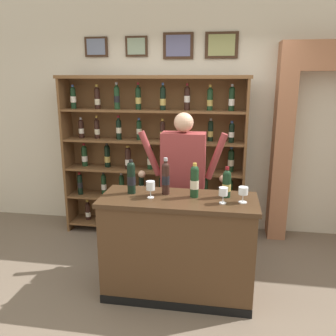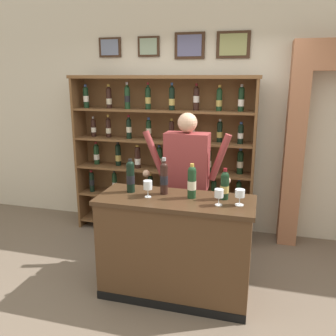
# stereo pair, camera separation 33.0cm
# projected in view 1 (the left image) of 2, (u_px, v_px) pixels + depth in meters

# --- Properties ---
(ground_plane) EXTENTS (14.00, 14.00, 0.02)m
(ground_plane) POSITION_uv_depth(u_px,v_px,m) (167.00, 292.00, 3.38)
(ground_plane) COLOR #6B5B4C
(back_wall) EXTENTS (12.00, 0.19, 3.22)m
(back_wall) POSITION_uv_depth(u_px,v_px,m) (187.00, 108.00, 4.57)
(back_wall) COLOR beige
(back_wall) RESTS_ON ground
(wine_shelf) EXTENTS (2.33, 0.36, 2.02)m
(wine_shelf) POSITION_uv_depth(u_px,v_px,m) (153.00, 152.00, 4.42)
(wine_shelf) COLOR brown
(wine_shelf) RESTS_ON ground
(archway_doorway) EXTENTS (1.35, 0.45, 2.40)m
(archway_doorway) POSITION_uv_depth(u_px,v_px,m) (330.00, 134.00, 4.23)
(archway_doorway) COLOR #9E6647
(archway_doorway) RESTS_ON ground
(tasting_counter) EXTENTS (1.40, 0.56, 0.96)m
(tasting_counter) POSITION_uv_depth(u_px,v_px,m) (178.00, 247.00, 3.23)
(tasting_counter) COLOR #4C331E
(tasting_counter) RESTS_ON ground
(shopkeeper) EXTENTS (0.95, 0.22, 1.66)m
(shopkeeper) POSITION_uv_depth(u_px,v_px,m) (183.00, 172.00, 3.69)
(shopkeeper) COLOR #2D3347
(shopkeeper) RESTS_ON ground
(tasting_bottle_bianco) EXTENTS (0.08, 0.08, 0.32)m
(tasting_bottle_bianco) POSITION_uv_depth(u_px,v_px,m) (131.00, 177.00, 3.20)
(tasting_bottle_bianco) COLOR black
(tasting_bottle_bianco) RESTS_ON tasting_counter
(tasting_bottle_chianti) EXTENTS (0.07, 0.07, 0.34)m
(tasting_bottle_chianti) POSITION_uv_depth(u_px,v_px,m) (166.00, 177.00, 3.17)
(tasting_bottle_chianti) COLOR black
(tasting_bottle_chianti) RESTS_ON tasting_counter
(tasting_bottle_riserva) EXTENTS (0.08, 0.08, 0.31)m
(tasting_bottle_riserva) POSITION_uv_depth(u_px,v_px,m) (194.00, 181.00, 3.10)
(tasting_bottle_riserva) COLOR #19381E
(tasting_bottle_riserva) RESTS_ON tasting_counter
(tasting_bottle_vin_santo) EXTENTS (0.08, 0.08, 0.28)m
(tasting_bottle_vin_santo) POSITION_uv_depth(u_px,v_px,m) (227.00, 183.00, 3.11)
(tasting_bottle_vin_santo) COLOR black
(tasting_bottle_vin_santo) RESTS_ON tasting_counter
(wine_glass_spare) EXTENTS (0.08, 0.08, 0.14)m
(wine_glass_spare) POSITION_uv_depth(u_px,v_px,m) (223.00, 192.00, 2.95)
(wine_glass_spare) COLOR silver
(wine_glass_spare) RESTS_ON tasting_counter
(wine_glass_center) EXTENTS (0.08, 0.08, 0.14)m
(wine_glass_center) POSITION_uv_depth(u_px,v_px,m) (243.00, 192.00, 2.97)
(wine_glass_center) COLOR silver
(wine_glass_center) RESTS_ON tasting_counter
(wine_glass_left) EXTENTS (0.08, 0.08, 0.15)m
(wine_glass_left) POSITION_uv_depth(u_px,v_px,m) (150.00, 186.00, 3.09)
(wine_glass_left) COLOR silver
(wine_glass_left) RESTS_ON tasting_counter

